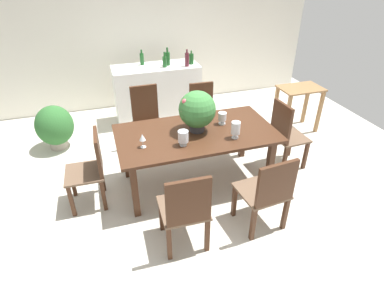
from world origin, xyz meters
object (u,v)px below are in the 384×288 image
object	(u,v)px
chair_head_end	(92,166)
chair_far_right	(203,111)
chair_near_left	(186,209)
crystal_vase_left	(222,117)
wine_bottle_green	(165,61)
kitchen_counter	(157,93)
side_table	(299,99)
chair_near_right	(268,191)
chair_foot_end	(285,133)
crystal_vase_center_near	(236,128)
chair_far_left	(147,117)
wine_bottle_amber	(187,59)
wine_glass	(142,138)
crystal_vase_right	(183,137)
wine_bottle_tall	(191,59)
wine_bottle_dark	(142,59)
wine_bottle_clear	(168,58)
potted_plant_floor	(55,126)
dining_table	(196,138)
flower_centerpiece	(197,110)

from	to	relation	value
chair_head_end	chair_far_right	world-z (taller)	chair_far_right
chair_near_left	crystal_vase_left	world-z (taller)	chair_near_left
wine_bottle_green	kitchen_counter	bearing A→B (deg)	145.99
wine_bottle_green	side_table	world-z (taller)	wine_bottle_green
chair_near_right	wine_bottle_green	size ratio (longest dim) A/B	3.67
chair_foot_end	crystal_vase_center_near	xyz separation A→B (m)	(-0.87, -0.26, 0.34)
chair_far_left	wine_bottle_amber	bearing A→B (deg)	42.81
wine_glass	crystal_vase_right	bearing A→B (deg)	-11.90
chair_near_right	wine_bottle_tall	world-z (taller)	wine_bottle_tall
crystal_vase_right	wine_bottle_dark	xyz separation A→B (m)	(-0.03, 2.41, 0.21)
wine_bottle_clear	potted_plant_floor	size ratio (longest dim) A/B	0.43
chair_far_right	chair_head_end	bearing A→B (deg)	-147.71
wine_glass	potted_plant_floor	world-z (taller)	wine_glass
chair_far_left	wine_bottle_tall	distance (m)	1.46
potted_plant_floor	side_table	bearing A→B (deg)	-8.78
chair_near_right	crystal_vase_right	world-z (taller)	crystal_vase_right
side_table	wine_glass	bearing A→B (deg)	-159.38
dining_table	potted_plant_floor	size ratio (longest dim) A/B	2.81
crystal_vase_center_near	wine_glass	bearing A→B (deg)	173.60
crystal_vase_left	crystal_vase_center_near	size ratio (longest dim) A/B	0.75
potted_plant_floor	wine_bottle_tall	bearing A→B (deg)	11.77
crystal_vase_center_near	wine_bottle_clear	world-z (taller)	wine_bottle_clear
dining_table	chair_head_end	bearing A→B (deg)	-179.89
chair_near_right	potted_plant_floor	world-z (taller)	chair_near_right
flower_centerpiece	wine_glass	world-z (taller)	flower_centerpiece
wine_bottle_amber	chair_foot_end	bearing A→B (deg)	-66.29
chair_foot_end	wine_glass	xyz separation A→B (m)	(-1.94, -0.14, 0.34)
crystal_vase_center_near	wine_bottle_clear	xyz separation A→B (m)	(-0.24, 2.29, 0.21)
dining_table	crystal_vase_center_near	size ratio (longest dim) A/B	9.33
dining_table	crystal_vase_center_near	xyz separation A→B (m)	(0.39, -0.27, 0.21)
chair_near_left	chair_foot_end	bearing A→B (deg)	-147.51
crystal_vase_center_near	wine_bottle_dark	world-z (taller)	wine_bottle_dark
wine_bottle_green	wine_bottle_amber	distance (m)	0.38
side_table	chair_foot_end	bearing A→B (deg)	-132.08
chair_head_end	flower_centerpiece	world-z (taller)	flower_centerpiece
chair_far_left	side_table	distance (m)	2.50
wine_bottle_clear	crystal_vase_center_near	bearing A→B (deg)	-83.94
crystal_vase_center_near	chair_far_left	bearing A→B (deg)	123.00
flower_centerpiece	wine_bottle_amber	xyz separation A→B (m)	(0.42, 1.83, 0.06)
chair_far_left	wine_bottle_tall	bearing A→B (deg)	42.63
wine_bottle_clear	chair_near_left	bearing A→B (deg)	-100.92
wine_bottle_green	wine_bottle_tall	bearing A→B (deg)	3.95
chair_far_right	chair_foot_end	bearing A→B (deg)	-48.88
crystal_vase_left	wine_bottle_amber	size ratio (longest dim) A/B	0.55
chair_far_right	flower_centerpiece	size ratio (longest dim) A/B	1.86
dining_table	crystal_vase_left	world-z (taller)	crystal_vase_left
flower_centerpiece	wine_bottle_green	size ratio (longest dim) A/B	2.01
flower_centerpiece	wine_bottle_green	bearing A→B (deg)	88.38
wine_bottle_dark	flower_centerpiece	bearing A→B (deg)	-82.43
wine_bottle_tall	wine_bottle_dark	size ratio (longest dim) A/B	0.90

